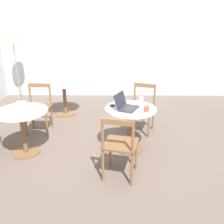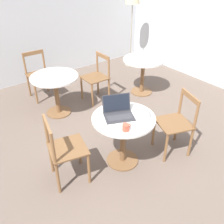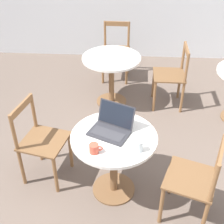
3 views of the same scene
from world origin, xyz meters
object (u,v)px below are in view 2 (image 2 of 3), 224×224
at_px(cafe_table_far, 55,85).
at_px(mug, 126,127).
at_px(cafe_table_near, 123,128).
at_px(chair_far_right, 97,78).
at_px(chair_near_right, 176,123).
at_px(floor_lamp, 132,4).
at_px(chair_near_left, 64,150).
at_px(laptop, 118,112).
at_px(mouse, 115,105).
at_px(chair_far_back, 39,75).
at_px(drinking_glass, 147,114).
at_px(cafe_table_mid, 143,67).

xyz_separation_m(cafe_table_far, mug, (-0.03, -1.85, 0.20)).
bearing_deg(cafe_table_near, chair_far_right, 66.79).
height_order(chair_near_right, floor_lamp, floor_lamp).
relative_size(chair_near_left, floor_lamp, 0.52).
relative_size(chair_near_right, laptop, 1.97).
bearing_deg(chair_near_left, floor_lamp, 37.86).
relative_size(cafe_table_near, cafe_table_far, 1.00).
height_order(mouse, mug, mug).
xyz_separation_m(floor_lamp, mug, (-2.53, -2.83, -0.71)).
height_order(chair_near_right, chair_far_back, same).
relative_size(chair_near_left, laptop, 1.97).
height_order(cafe_table_far, laptop, laptop).
height_order(chair_far_right, drinking_glass, chair_far_right).
bearing_deg(laptop, cafe_table_near, -67.88).
bearing_deg(cafe_table_mid, mouse, -145.26).
relative_size(cafe_table_near, chair_far_back, 0.90).
bearing_deg(chair_far_right, cafe_table_near, -113.21).
relative_size(chair_near_right, mouse, 8.75).
relative_size(chair_far_back, floor_lamp, 0.52).
height_order(chair_far_back, floor_lamp, floor_lamp).
bearing_deg(laptop, chair_near_left, 171.58).
xyz_separation_m(cafe_table_near, chair_near_right, (0.72, -0.26, -0.09)).
height_order(chair_far_right, mouse, chair_far_right).
relative_size(cafe_table_near, floor_lamp, 0.47).
relative_size(chair_near_right, chair_far_right, 1.00).
height_order(cafe_table_near, mouse, mouse).
xyz_separation_m(chair_near_right, mug, (-0.87, 0.04, 0.29)).
distance_m(chair_near_left, mouse, 0.88).
bearing_deg(chair_near_right, chair_far_back, 107.26).
bearing_deg(cafe_table_far, mouse, -81.04).
xyz_separation_m(cafe_table_near, mouse, (0.09, 0.29, 0.18)).
relative_size(chair_near_right, drinking_glass, 8.53).
relative_size(chair_far_right, mouse, 8.75).
height_order(chair_near_left, floor_lamp, floor_lamp).
relative_size(chair_near_left, mouse, 8.75).
bearing_deg(chair_far_right, cafe_table_far, 179.31).
xyz_separation_m(chair_near_left, floor_lamp, (3.12, 2.43, 1.00)).
relative_size(cafe_table_far, chair_near_left, 0.90).
xyz_separation_m(floor_lamp, drinking_glass, (-2.16, -2.78, -0.70)).
bearing_deg(laptop, mug, -113.06).
relative_size(chair_near_left, chair_far_back, 1.00).
bearing_deg(cafe_table_far, chair_far_right, -0.69).
bearing_deg(mouse, chair_far_back, 95.16).
bearing_deg(mug, cafe_table_far, 89.19).
height_order(cafe_table_far, floor_lamp, floor_lamp).
distance_m(chair_near_right, chair_near_left, 1.53).
relative_size(cafe_table_near, chair_near_right, 0.90).
relative_size(cafe_table_far, drinking_glass, 7.65).
distance_m(cafe_table_far, laptop, 1.58).
relative_size(cafe_table_mid, cafe_table_far, 1.00).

